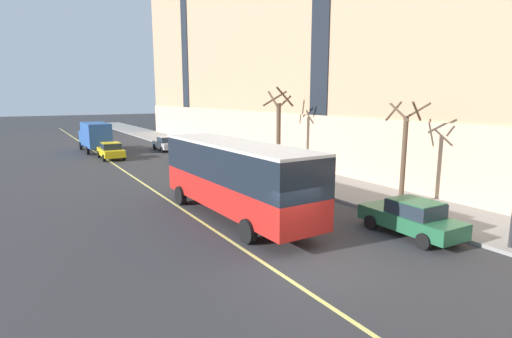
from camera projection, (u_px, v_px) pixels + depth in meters
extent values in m
plane|color=#303033|center=(307.00, 265.00, 13.93)|extent=(260.00, 260.00, 0.00)
cube|color=gray|center=(411.00, 206.00, 21.20)|extent=(4.99, 160.00, 0.15)
cube|color=#E5B68D|center=(498.00, 171.00, 19.53)|extent=(0.14, 110.00, 4.40)
cube|color=#1E232B|center=(184.00, 37.00, 52.28)|extent=(0.10, 2.00, 18.68)
cube|color=red|center=(235.00, 192.00, 19.18)|extent=(2.89, 10.84, 1.32)
cube|color=black|center=(235.00, 162.00, 18.92)|extent=(2.90, 10.84, 1.62)
cube|color=silver|center=(235.00, 144.00, 18.76)|extent=(2.92, 10.84, 0.12)
cube|color=#19232D|center=(189.00, 152.00, 23.43)|extent=(2.38, 0.15, 1.21)
cube|color=orange|center=(189.00, 139.00, 23.30)|extent=(1.81, 0.11, 0.28)
cube|color=black|center=(190.00, 183.00, 23.78)|extent=(2.54, 0.19, 0.24)
cube|color=white|center=(176.00, 181.00, 23.26)|extent=(0.28, 0.07, 0.18)
cube|color=white|center=(204.00, 177.00, 24.22)|extent=(0.28, 0.07, 0.18)
cylinder|color=black|center=(181.00, 195.00, 21.75)|extent=(0.33, 1.01, 1.00)
cylinder|color=black|center=(223.00, 189.00, 23.13)|extent=(0.33, 1.01, 1.00)
cylinder|color=black|center=(248.00, 231.00, 15.96)|extent=(0.33, 1.01, 1.00)
cylinder|color=black|center=(298.00, 220.00, 17.33)|extent=(0.33, 1.01, 1.00)
cube|color=#23603D|center=(410.00, 221.00, 16.86)|extent=(1.84, 4.46, 0.64)
cube|color=#232D38|center=(415.00, 208.00, 16.56)|extent=(1.57, 2.02, 0.56)
cube|color=#23603D|center=(416.00, 201.00, 16.51)|extent=(1.53, 1.94, 0.04)
cylinder|color=black|center=(371.00, 222.00, 17.67)|extent=(0.24, 0.65, 0.64)
cylinder|color=black|center=(398.00, 217.00, 18.50)|extent=(0.24, 0.65, 0.64)
cylinder|color=black|center=(424.00, 241.00, 15.33)|extent=(0.24, 0.65, 0.64)
cylinder|color=black|center=(451.00, 234.00, 16.15)|extent=(0.24, 0.65, 0.64)
cube|color=#B7B7BC|center=(166.00, 145.00, 43.46)|extent=(1.83, 4.26, 0.64)
cube|color=#232D38|center=(166.00, 140.00, 43.17)|extent=(1.59, 1.93, 0.56)
cube|color=#B7B7BC|center=(166.00, 137.00, 43.12)|extent=(1.55, 1.84, 0.04)
cylinder|color=black|center=(155.00, 147.00, 44.19)|extent=(0.23, 0.64, 0.64)
cylinder|color=black|center=(170.00, 146.00, 45.07)|extent=(0.23, 0.64, 0.64)
cylinder|color=black|center=(162.00, 150.00, 41.96)|extent=(0.23, 0.64, 0.64)
cylinder|color=black|center=(178.00, 149.00, 42.84)|extent=(0.23, 0.64, 0.64)
cube|color=#B7B7BC|center=(276.00, 178.00, 25.58)|extent=(1.77, 4.76, 0.64)
cube|color=#232D38|center=(278.00, 170.00, 25.28)|extent=(1.56, 2.14, 0.56)
cube|color=#B7B7BC|center=(278.00, 165.00, 25.22)|extent=(1.52, 2.05, 0.04)
cylinder|color=black|center=(252.00, 181.00, 26.44)|extent=(0.22, 0.64, 0.64)
cylinder|color=black|center=(274.00, 178.00, 27.32)|extent=(0.22, 0.64, 0.64)
cylinder|color=black|center=(277.00, 189.00, 23.96)|extent=(0.22, 0.64, 0.64)
cylinder|color=black|center=(300.00, 186.00, 24.84)|extent=(0.22, 0.64, 0.64)
cube|color=#23603D|center=(195.00, 153.00, 36.93)|extent=(1.86, 4.60, 0.64)
cube|color=#232D38|center=(196.00, 147.00, 36.63)|extent=(1.62, 2.08, 0.56)
cube|color=#23603D|center=(196.00, 144.00, 36.58)|extent=(1.58, 1.99, 0.04)
cylinder|color=black|center=(180.00, 156.00, 37.72)|extent=(0.23, 0.64, 0.64)
cylinder|color=black|center=(198.00, 154.00, 38.64)|extent=(0.23, 0.64, 0.64)
cylinder|color=black|center=(192.00, 160.00, 35.34)|extent=(0.23, 0.64, 0.64)
cylinder|color=black|center=(210.00, 158.00, 36.26)|extent=(0.23, 0.64, 0.64)
cube|color=#B7B7BC|center=(224.00, 163.00, 31.59)|extent=(1.77, 4.53, 0.64)
cube|color=#232D38|center=(225.00, 156.00, 31.30)|extent=(1.55, 2.04, 0.56)
cube|color=#B7B7BC|center=(225.00, 152.00, 31.24)|extent=(1.52, 1.95, 0.04)
cylinder|color=black|center=(207.00, 165.00, 32.39)|extent=(0.22, 0.64, 0.64)
cylinder|color=black|center=(226.00, 163.00, 33.27)|extent=(0.22, 0.64, 0.64)
cylinder|color=black|center=(222.00, 171.00, 30.03)|extent=(0.22, 0.64, 0.64)
cylinder|color=black|center=(242.00, 168.00, 30.91)|extent=(0.22, 0.64, 0.64)
cube|color=#285199|center=(96.00, 135.00, 41.56)|extent=(2.27, 5.35, 2.43)
cube|color=#285199|center=(90.00, 138.00, 44.78)|extent=(2.11, 1.73, 1.60)
cube|color=#1E2833|center=(89.00, 135.00, 45.47)|extent=(1.87, 0.10, 0.80)
cylinder|color=black|center=(81.00, 146.00, 44.39)|extent=(0.27, 0.84, 0.84)
cylinder|color=black|center=(100.00, 145.00, 45.47)|extent=(0.27, 0.84, 0.84)
cylinder|color=black|center=(88.00, 150.00, 40.66)|extent=(0.27, 0.84, 0.84)
cylinder|color=black|center=(109.00, 149.00, 41.74)|extent=(0.27, 0.84, 0.84)
cube|color=yellow|center=(111.00, 152.00, 37.78)|extent=(1.87, 4.38, 0.64)
cube|color=#232D38|center=(111.00, 146.00, 37.49)|extent=(1.62, 1.98, 0.56)
cube|color=yellow|center=(111.00, 143.00, 37.44)|extent=(1.58, 1.89, 0.04)
cylinder|color=black|center=(99.00, 154.00, 38.54)|extent=(0.23, 0.64, 0.64)
cylinder|color=black|center=(118.00, 153.00, 39.43)|extent=(0.23, 0.64, 0.64)
cylinder|color=black|center=(104.00, 158.00, 36.25)|extent=(0.23, 0.64, 0.64)
cylinder|color=black|center=(124.00, 156.00, 37.14)|extent=(0.23, 0.64, 0.64)
cylinder|color=brown|center=(403.00, 161.00, 20.98)|extent=(0.26, 0.26, 4.66)
cylinder|color=brown|center=(417.00, 111.00, 20.92)|extent=(0.12, 1.62, 0.97)
cylinder|color=brown|center=(394.00, 111.00, 21.04)|extent=(1.50, 0.41, 1.00)
cylinder|color=brown|center=(399.00, 112.00, 20.21)|extent=(0.14, 1.24, 0.94)
cylinder|color=brown|center=(417.00, 111.00, 20.15)|extent=(1.11, 0.37, 1.03)
cylinder|color=brown|center=(278.00, 137.00, 30.78)|extent=(0.34, 0.34, 5.17)
cylinder|color=brown|center=(285.00, 101.00, 30.62)|extent=(0.20, 1.33, 0.85)
cylinder|color=brown|center=(275.00, 98.00, 31.15)|extent=(1.94, 0.68, 1.23)
cylinder|color=brown|center=(273.00, 99.00, 29.95)|extent=(0.20, 1.24, 1.18)
cylinder|color=brown|center=(285.00, 97.00, 29.61)|extent=(1.62, 0.22, 1.49)
cube|color=#E0D66B|center=(236.00, 245.00, 15.85)|extent=(0.16, 140.00, 0.01)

